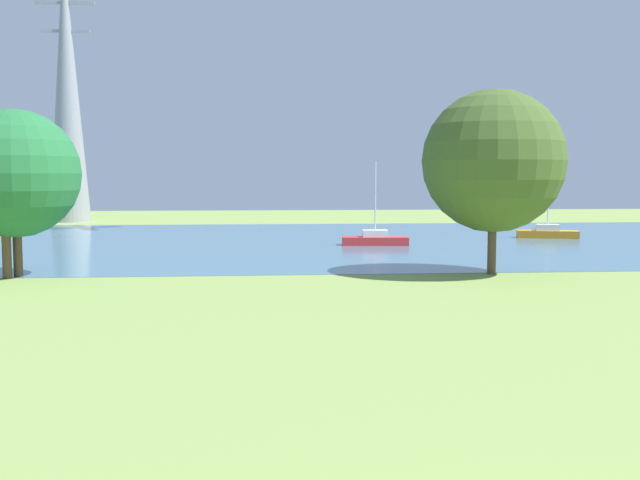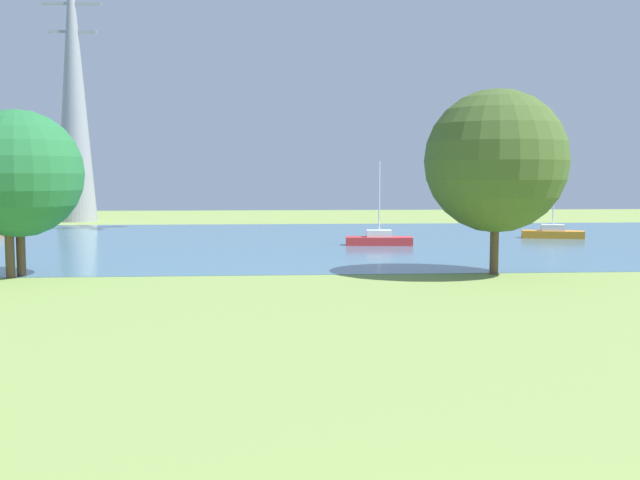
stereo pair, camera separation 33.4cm
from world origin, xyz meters
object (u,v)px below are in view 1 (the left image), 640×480
tree_west_near (4,179)px  tree_west_far (494,161)px  sailboat_orange (547,233)px  tree_east_far (15,174)px  sailboat_red (375,239)px  electricity_pylon (67,86)px

tree_west_near → tree_west_far: tree_west_far is taller
sailboat_orange → tree_east_far: bearing=-150.1°
sailboat_red → tree_west_far: 17.35m
tree_west_far → electricity_pylon: electricity_pylon is taller
tree_east_far → electricity_pylon: electricity_pylon is taller
sailboat_red → tree_west_far: size_ratio=0.64×
sailboat_orange → tree_west_far: tree_west_far is taller
sailboat_orange → sailboat_red: size_ratio=1.07×
tree_west_far → tree_west_near: bearing=179.2°
sailboat_red → tree_west_far: tree_west_far is taller
tree_west_near → sailboat_red: bearing=37.3°
electricity_pylon → sailboat_orange: bearing=-30.4°
tree_east_far → sailboat_red: bearing=36.8°
sailboat_red → tree_east_far: tree_east_far is taller
sailboat_orange → sailboat_red: 15.76m
tree_west_near → sailboat_orange: bearing=30.3°
sailboat_orange → tree_west_far: bearing=-118.4°
tree_west_far → sailboat_orange: bearing=61.6°
tree_west_near → electricity_pylon: (-8.49, 46.72, 9.96)m
electricity_pylon → tree_west_far: bearing=-55.2°
sailboat_orange → tree_west_near: 41.58m
tree_west_near → electricity_pylon: electricity_pylon is taller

